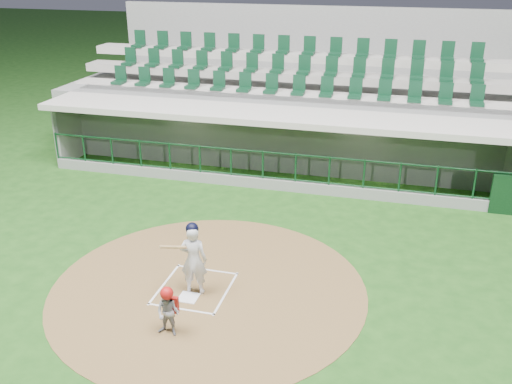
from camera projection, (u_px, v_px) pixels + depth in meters
The scene contains 8 objects.
ground at pixel (199, 282), 13.29m from camera, with size 120.00×120.00×0.00m, color #194413.
dirt_circle at pixel (209, 288), 13.03m from camera, with size 7.20×7.20×0.01m, color brown.
home_plate at pixel (188, 298), 12.66m from camera, with size 0.43×0.43×0.02m, color white.
batter_box_chalk at pixel (195, 288), 13.01m from camera, with size 1.55×1.80×0.01m.
dugout_structure at pixel (281, 143), 19.85m from camera, with size 16.40×3.70×3.00m.
seating_deck at pixel (294, 108), 22.44m from camera, with size 17.00×6.72×5.15m.
batter at pixel (193, 258), 12.55m from camera, with size 0.86×0.87×1.73m.
catcher at pixel (168, 311), 11.26m from camera, with size 0.52×0.42×1.09m.
Camera 1 is at (4.24, -10.70, 7.09)m, focal length 40.00 mm.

